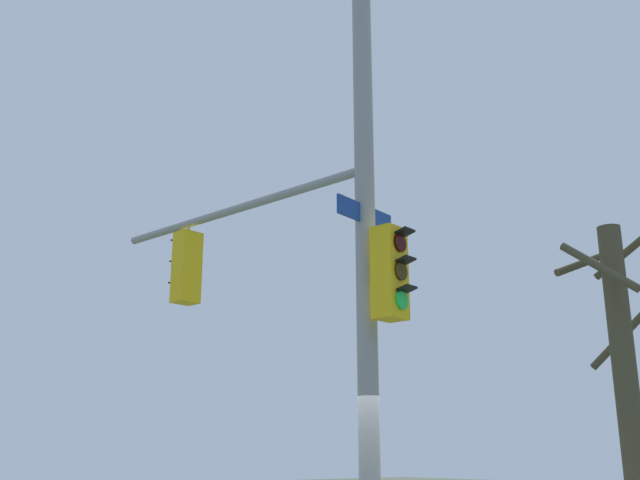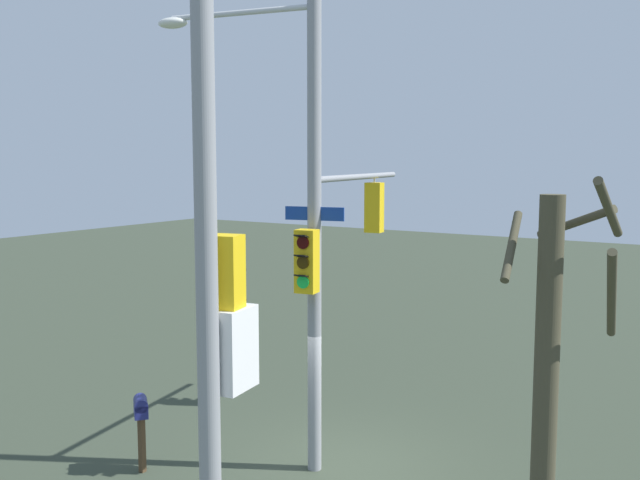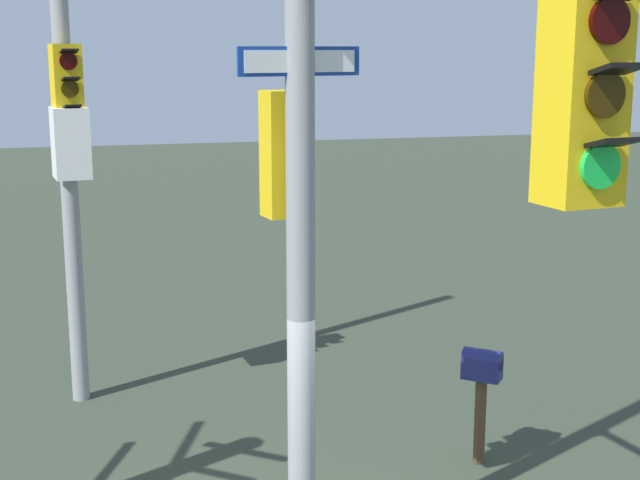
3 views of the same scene
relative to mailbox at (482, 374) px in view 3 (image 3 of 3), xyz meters
name	(u,v)px [view 3 (image 3 of 3)]	position (x,y,z in m)	size (l,w,h in m)	color
main_signal_pole_assembly	(351,58)	(2.30, 2.33, 3.61)	(3.67, 5.54, 8.83)	gray
secondary_pole_assembly	(66,109)	(4.51, -3.11, 2.92)	(0.51, 0.81, 8.33)	gray
mailbox	(482,374)	(0.00, 0.00, 0.00)	(0.49, 0.47, 1.41)	#4C3823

